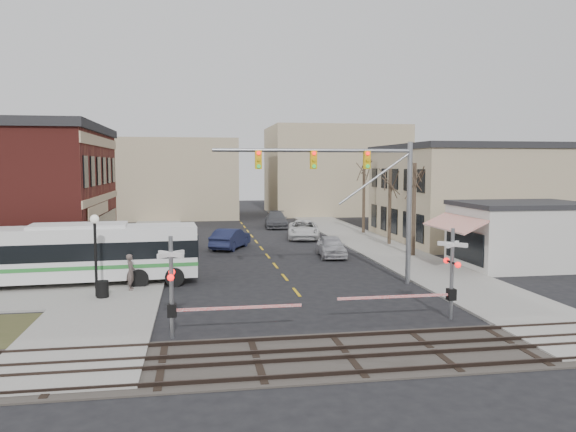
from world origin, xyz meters
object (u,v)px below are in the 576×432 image
(car_b, at_px, (230,238))
(car_d, at_px, (276,220))
(transit_bus, at_px, (80,253))
(street_lamp, at_px, (95,238))
(pedestrian_near, at_px, (131,272))
(pedestrian_far, at_px, (106,263))
(car_c, at_px, (303,230))
(rr_crossing_west, at_px, (183,288))
(trash_bin, at_px, (103,289))
(traffic_signal_mast, at_px, (358,182))
(car_a, at_px, (331,246))
(rr_crossing_east, at_px, (443,275))

(car_b, distance_m, car_d, 15.86)
(transit_bus, relative_size, street_lamp, 3.14)
(car_d, relative_size, pedestrian_near, 3.00)
(car_d, bearing_deg, pedestrian_far, -112.64)
(car_c, bearing_deg, car_b, -133.58)
(rr_crossing_west, height_order, street_lamp, street_lamp)
(trash_bin, bearing_deg, pedestrian_near, 51.90)
(pedestrian_far, bearing_deg, car_b, 19.92)
(traffic_signal_mast, relative_size, pedestrian_near, 5.80)
(pedestrian_far, bearing_deg, car_d, 27.46)
(traffic_signal_mast, distance_m, car_a, 11.08)
(street_lamp, height_order, car_b, street_lamp)
(rr_crossing_west, xyz_separation_m, car_a, (10.33, 17.97, -1.19))
(trash_bin, distance_m, car_d, 33.66)
(trash_bin, distance_m, pedestrian_near, 2.03)
(traffic_signal_mast, xyz_separation_m, street_lamp, (-13.83, -0.90, -2.70))
(rr_crossing_west, distance_m, car_b, 23.43)
(car_a, bearing_deg, trash_bin, -137.27)
(rr_crossing_west, xyz_separation_m, car_d, (9.10, 37.91, -1.14))
(street_lamp, distance_m, car_a, 18.41)
(trash_bin, bearing_deg, car_d, 66.87)
(car_a, relative_size, pedestrian_far, 2.62)
(car_b, bearing_deg, transit_bus, 78.35)
(traffic_signal_mast, xyz_separation_m, trash_bin, (-13.50, -1.18, -5.26))
(pedestrian_near, distance_m, pedestrian_far, 4.01)
(car_b, relative_size, car_c, 0.85)
(car_d, height_order, pedestrian_near, pedestrian_near)
(traffic_signal_mast, bearing_deg, trash_bin, -175.02)
(car_b, xyz_separation_m, pedestrian_near, (-6.16, -14.67, 0.25))
(street_lamp, xyz_separation_m, pedestrian_far, (-0.27, 4.85, -2.10))
(rr_crossing_west, distance_m, car_a, 20.76)
(traffic_signal_mast, bearing_deg, car_b, 112.18)
(transit_bus, distance_m, car_a, 17.86)
(car_a, relative_size, car_c, 0.77)
(rr_crossing_west, relative_size, rr_crossing_east, 1.00)
(transit_bus, relative_size, trash_bin, 15.64)
(trash_bin, bearing_deg, transit_bus, 116.14)
(car_d, xyz_separation_m, pedestrian_far, (-13.81, -25.83, 0.16))
(transit_bus, relative_size, rr_crossing_west, 2.31)
(street_lamp, relative_size, car_b, 0.82)
(street_lamp, relative_size, pedestrian_near, 2.16)
(rr_crossing_east, bearing_deg, pedestrian_far, 144.31)
(rr_crossing_east, relative_size, street_lamp, 1.36)
(pedestrian_far, bearing_deg, traffic_signal_mast, -50.05)
(pedestrian_far, bearing_deg, pedestrian_near, -97.68)
(pedestrian_near, bearing_deg, pedestrian_far, 24.46)
(trash_bin, bearing_deg, traffic_signal_mast, 4.98)
(trash_bin, relative_size, car_b, 0.16)
(traffic_signal_mast, distance_m, car_d, 30.19)
(pedestrian_near, bearing_deg, car_d, -24.48)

